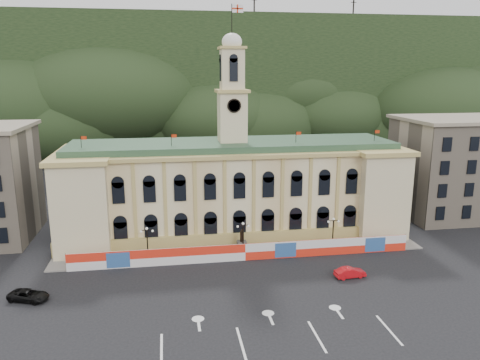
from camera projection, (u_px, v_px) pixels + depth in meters
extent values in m
plane|color=black|center=(267.00, 311.00, 53.83)|extent=(260.00, 260.00, 0.00)
cube|color=black|center=(193.00, 84.00, 173.80)|extent=(230.00, 70.00, 44.00)
cube|color=#595651|center=(300.00, 62.00, 158.12)|extent=(22.00, 8.00, 14.00)
cube|color=#595651|center=(42.00, 74.00, 144.38)|extent=(16.00, 7.00, 10.00)
cylinder|color=black|center=(254.00, 0.00, 156.06)|extent=(0.50, 0.50, 20.00)
cylinder|color=black|center=(354.00, 2.00, 161.43)|extent=(0.50, 0.50, 20.00)
cube|color=beige|center=(232.00, 192.00, 79.15)|extent=(55.00, 15.00, 14.00)
cube|color=tan|center=(240.00, 240.00, 72.98)|extent=(56.00, 0.80, 2.40)
cube|color=tan|center=(232.00, 149.00, 77.49)|extent=(56.20, 16.20, 0.60)
cube|color=#305037|center=(232.00, 145.00, 77.33)|extent=(53.00, 13.00, 1.20)
cube|color=beige|center=(88.00, 199.00, 74.59)|extent=(8.00, 17.00, 14.00)
cube|color=beige|center=(366.00, 188.00, 81.80)|extent=(8.00, 17.00, 14.00)
cube|color=beige|center=(232.00, 117.00, 76.28)|extent=(4.40, 4.40, 8.00)
cube|color=tan|center=(232.00, 91.00, 75.32)|extent=(5.20, 5.20, 0.50)
cube|color=beige|center=(232.00, 70.00, 74.57)|extent=(3.60, 3.60, 6.50)
cube|color=tan|center=(232.00, 48.00, 73.79)|extent=(4.20, 4.20, 0.40)
cylinder|color=black|center=(234.00, 106.00, 73.61)|extent=(2.20, 0.20, 2.20)
ellipsoid|color=silver|center=(232.00, 42.00, 73.59)|extent=(3.20, 3.20, 2.72)
cylinder|color=black|center=(232.00, 21.00, 72.86)|extent=(0.12, 0.12, 5.00)
cube|color=white|center=(237.00, 8.00, 72.58)|extent=(1.80, 0.04, 1.20)
cube|color=red|center=(238.00, 8.00, 72.56)|extent=(1.80, 0.02, 0.22)
cube|color=red|center=(238.00, 8.00, 72.56)|extent=(0.22, 0.02, 1.20)
cube|color=tan|center=(455.00, 168.00, 88.18)|extent=(20.00, 16.00, 18.00)
cube|color=gray|center=(461.00, 119.00, 86.05)|extent=(21.00, 17.00, 0.60)
cube|color=red|center=(245.00, 252.00, 67.97)|extent=(50.00, 0.25, 2.50)
cube|color=#2B528F|center=(118.00, 260.00, 65.07)|extent=(3.20, 0.05, 2.20)
cube|color=#2B528F|center=(286.00, 250.00, 68.75)|extent=(3.20, 0.05, 2.20)
cube|color=#2B528F|center=(375.00, 245.00, 70.90)|extent=(3.20, 0.05, 2.20)
cube|color=slate|center=(242.00, 253.00, 70.88)|extent=(56.00, 5.50, 0.16)
cube|color=#595651|center=(242.00, 247.00, 70.93)|extent=(1.40, 1.40, 1.80)
cylinder|color=black|center=(242.00, 236.00, 70.54)|extent=(0.60, 0.60, 1.60)
sphere|color=black|center=(242.00, 231.00, 70.34)|extent=(0.44, 0.44, 0.44)
cylinder|color=black|center=(148.00, 260.00, 67.99)|extent=(0.44, 0.44, 0.30)
cylinder|color=black|center=(148.00, 245.00, 67.48)|extent=(0.18, 0.18, 4.80)
cube|color=black|center=(147.00, 230.00, 66.95)|extent=(1.60, 0.08, 0.08)
sphere|color=silver|center=(141.00, 231.00, 66.87)|extent=(0.36, 0.36, 0.36)
sphere|color=silver|center=(153.00, 231.00, 67.11)|extent=(0.36, 0.36, 0.36)
sphere|color=silver|center=(147.00, 229.00, 66.90)|extent=(0.40, 0.40, 0.40)
cylinder|color=black|center=(243.00, 254.00, 70.14)|extent=(0.44, 0.44, 0.30)
cylinder|color=black|center=(243.00, 240.00, 69.63)|extent=(0.18, 0.18, 4.80)
cube|color=black|center=(243.00, 225.00, 69.10)|extent=(1.60, 0.08, 0.08)
sphere|color=silver|center=(238.00, 226.00, 69.01)|extent=(0.36, 0.36, 0.36)
sphere|color=silver|center=(248.00, 226.00, 69.26)|extent=(0.36, 0.36, 0.36)
sphere|color=silver|center=(243.00, 224.00, 69.04)|extent=(0.40, 0.40, 0.40)
cylinder|color=black|center=(332.00, 249.00, 72.29)|extent=(0.44, 0.44, 0.30)
cylinder|color=black|center=(333.00, 235.00, 71.77)|extent=(0.18, 0.18, 4.80)
cube|color=black|center=(334.00, 221.00, 71.25)|extent=(1.60, 0.08, 0.08)
sphere|color=silver|center=(328.00, 222.00, 71.16)|extent=(0.36, 0.36, 0.36)
sphere|color=silver|center=(338.00, 221.00, 71.41)|extent=(0.36, 0.36, 0.36)
sphere|color=silver|center=(334.00, 219.00, 71.19)|extent=(0.40, 0.40, 0.40)
imported|color=red|center=(350.00, 272.00, 62.44)|extent=(2.27, 4.48, 1.38)
imported|color=black|center=(29.00, 295.00, 56.13)|extent=(5.30, 6.27, 1.35)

